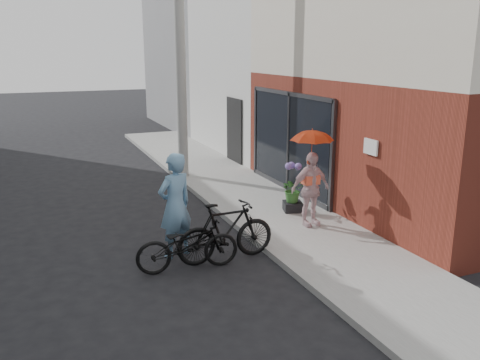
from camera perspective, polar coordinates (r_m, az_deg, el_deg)
ground at (r=9.02m, az=-1.96°, el=-9.42°), size 80.00×80.00×0.00m
sidewalk at (r=11.51m, az=4.27°, el=-3.74°), size 2.20×24.00×0.12m
curb at (r=11.05m, az=-1.12°, el=-4.48°), size 0.12×24.00×0.12m
brick_building at (r=14.03m, az=23.68°, el=10.62°), size 8.09×8.00×6.00m
plaster_building at (r=19.53m, az=8.60°, el=13.91°), size 8.00×6.00×7.00m
east_building_far at (r=25.78m, az=0.26°, el=14.18°), size 8.00×8.00×7.00m
utility_pole at (r=14.28m, az=-6.71°, el=13.80°), size 0.28×0.28×7.00m
officer at (r=9.12m, az=-7.29°, el=-2.85°), size 0.81×0.68×1.91m
bike_left at (r=8.67m, az=-5.91°, el=-7.20°), size 1.80×0.75×0.92m
bike_right at (r=8.97m, az=-1.59°, el=-5.80°), size 1.82×0.56×1.09m
kimono_woman at (r=10.43m, az=7.90°, el=-1.03°), size 0.93×0.45×1.53m
parasol at (r=10.19m, az=8.12°, el=5.11°), size 0.83×0.83×0.73m
planter at (r=11.48m, az=5.93°, el=-2.96°), size 0.50×0.50×0.21m
potted_plant at (r=11.36m, az=5.98°, el=-1.05°), size 0.53×0.46×0.58m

